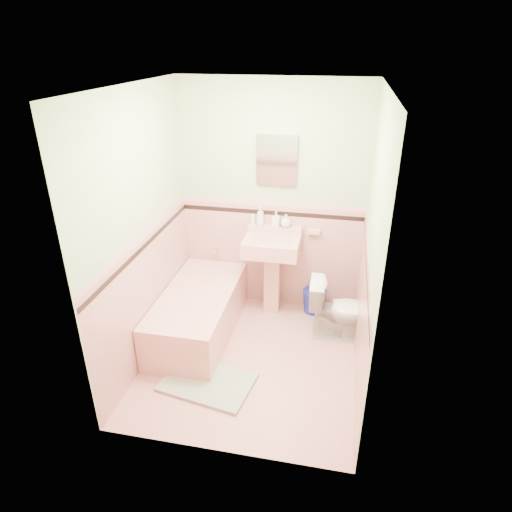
% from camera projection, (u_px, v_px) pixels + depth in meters
% --- Properties ---
extents(floor, '(2.20, 2.20, 0.00)m').
position_uv_depth(floor, '(251.00, 359.00, 4.33)').
color(floor, pink).
rests_on(floor, ground).
extents(ceiling, '(2.20, 2.20, 0.00)m').
position_uv_depth(ceiling, '(249.00, 86.00, 3.23)').
color(ceiling, white).
rests_on(ceiling, ground).
extents(wall_back, '(2.50, 0.00, 2.50)m').
position_uv_depth(wall_back, '(272.00, 201.00, 4.75)').
color(wall_back, '#F0E8C3').
rests_on(wall_back, ground).
extents(wall_front, '(2.50, 0.00, 2.50)m').
position_uv_depth(wall_front, '(214.00, 312.00, 2.82)').
color(wall_front, '#F0E8C3').
rests_on(wall_front, ground).
extents(wall_left, '(0.00, 2.50, 2.50)m').
position_uv_depth(wall_left, '(141.00, 233.00, 3.96)').
color(wall_left, '#F0E8C3').
rests_on(wall_left, ground).
extents(wall_right, '(0.00, 2.50, 2.50)m').
position_uv_depth(wall_right, '(370.00, 252.00, 3.61)').
color(wall_right, '#F0E8C3').
rests_on(wall_right, ground).
extents(wainscot_back, '(2.00, 0.00, 2.00)m').
position_uv_depth(wainscot_back, '(271.00, 256.00, 5.03)').
color(wainscot_back, '#E29D97').
rests_on(wainscot_back, ground).
extents(wainscot_front, '(2.00, 0.00, 2.00)m').
position_uv_depth(wainscot_front, '(218.00, 389.00, 3.11)').
color(wainscot_front, '#E29D97').
rests_on(wainscot_front, ground).
extents(wainscot_left, '(0.00, 2.20, 2.20)m').
position_uv_depth(wainscot_left, '(150.00, 296.00, 4.25)').
color(wainscot_left, '#E29D97').
rests_on(wainscot_left, ground).
extents(wainscot_right, '(0.00, 2.20, 2.20)m').
position_uv_depth(wainscot_right, '(361.00, 319.00, 3.89)').
color(wainscot_right, '#E29D97').
rests_on(wainscot_right, ground).
extents(accent_back, '(2.00, 0.00, 2.00)m').
position_uv_depth(accent_back, '(271.00, 213.00, 4.79)').
color(accent_back, black).
rests_on(accent_back, ground).
extents(accent_front, '(2.00, 0.00, 2.00)m').
position_uv_depth(accent_front, '(215.00, 328.00, 2.89)').
color(accent_front, black).
rests_on(accent_front, ground).
extents(accent_left, '(0.00, 2.20, 2.20)m').
position_uv_depth(accent_left, '(144.00, 247.00, 4.02)').
color(accent_left, black).
rests_on(accent_left, ground).
extents(accent_right, '(0.00, 2.20, 2.20)m').
position_uv_depth(accent_right, '(366.00, 266.00, 3.67)').
color(accent_right, black).
rests_on(accent_right, ground).
extents(cap_back, '(2.00, 0.00, 2.00)m').
position_uv_depth(cap_back, '(271.00, 204.00, 4.75)').
color(cap_back, pink).
rests_on(cap_back, ground).
extents(cap_front, '(2.00, 0.00, 2.00)m').
position_uv_depth(cap_front, '(215.00, 315.00, 2.85)').
color(cap_front, pink).
rests_on(cap_front, ground).
extents(cap_left, '(0.00, 2.20, 2.20)m').
position_uv_depth(cap_left, '(143.00, 236.00, 3.97)').
color(cap_left, pink).
rests_on(cap_left, ground).
extents(cap_right, '(0.00, 2.20, 2.20)m').
position_uv_depth(cap_right, '(368.00, 256.00, 3.62)').
color(cap_right, pink).
rests_on(cap_right, ground).
extents(bathtub, '(0.70, 1.50, 0.45)m').
position_uv_depth(bathtub, '(199.00, 314.00, 4.64)').
color(bathtub, '#DA9893').
rests_on(bathtub, floor).
extents(tub_faucet, '(0.04, 0.12, 0.04)m').
position_uv_depth(tub_faucet, '(216.00, 250.00, 5.09)').
color(tub_faucet, silver).
rests_on(tub_faucet, wall_back).
extents(sink, '(0.59, 0.48, 0.92)m').
position_uv_depth(sink, '(271.00, 276.00, 4.88)').
color(sink, '#DA9893').
rests_on(sink, floor).
extents(sink_faucet, '(0.02, 0.02, 0.10)m').
position_uv_depth(sink_faucet, '(274.00, 231.00, 4.79)').
color(sink_faucet, silver).
rests_on(sink_faucet, sink).
extents(medicine_cabinet, '(0.42, 0.04, 0.52)m').
position_uv_depth(medicine_cabinet, '(277.00, 160.00, 4.52)').
color(medicine_cabinet, white).
rests_on(medicine_cabinet, wall_back).
extents(soap_dish, '(0.13, 0.08, 0.04)m').
position_uv_depth(soap_dish, '(314.00, 231.00, 4.77)').
color(soap_dish, '#DA9893').
rests_on(soap_dish, wall_back).
extents(soap_bottle_left, '(0.10, 0.10, 0.21)m').
position_uv_depth(soap_bottle_left, '(260.00, 216.00, 4.79)').
color(soap_bottle_left, '#B2B2B2').
rests_on(soap_bottle_left, sink).
extents(soap_bottle_mid, '(0.09, 0.09, 0.17)m').
position_uv_depth(soap_bottle_mid, '(276.00, 219.00, 4.77)').
color(soap_bottle_mid, '#B2B2B2').
rests_on(soap_bottle_mid, sink).
extents(soap_bottle_right, '(0.13, 0.13, 0.14)m').
position_uv_depth(soap_bottle_right, '(286.00, 221.00, 4.75)').
color(soap_bottle_right, '#B2B2B2').
rests_on(soap_bottle_right, sink).
extents(tube, '(0.04, 0.04, 0.12)m').
position_uv_depth(tube, '(253.00, 219.00, 4.83)').
color(tube, white).
rests_on(tube, sink).
extents(toilet, '(0.64, 0.37, 0.65)m').
position_uv_depth(toilet, '(340.00, 310.00, 4.53)').
color(toilet, white).
rests_on(toilet, floor).
extents(bucket, '(0.28, 0.28, 0.26)m').
position_uv_depth(bucket, '(314.00, 301.00, 5.04)').
color(bucket, '#1825A9').
rests_on(bucket, floor).
extents(bath_mat, '(0.87, 0.66, 0.03)m').
position_uv_depth(bath_mat, '(208.00, 382.00, 4.02)').
color(bath_mat, gray).
rests_on(bath_mat, floor).
extents(shoe, '(0.17, 0.12, 0.06)m').
position_uv_depth(shoe, '(196.00, 371.00, 4.09)').
color(shoe, '#BF1E59').
rests_on(shoe, bath_mat).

